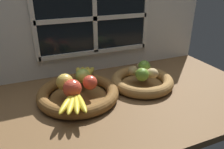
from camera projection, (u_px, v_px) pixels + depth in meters
ground_plane at (114, 94)px, 108.26cm from camera, size 140.00×90.00×3.00cm
back_wall at (94, 23)px, 120.95cm from camera, size 140.00×4.60×55.00cm
fruit_bowl_left at (78, 94)px, 100.10cm from camera, size 37.60×37.60×5.38cm
fruit_bowl_right at (142, 81)px, 111.86cm from camera, size 32.11×32.11×5.38cm
apple_red_front at (72, 88)px, 90.52cm from camera, size 7.89×7.89×7.89cm
apple_red_right at (90, 82)px, 96.99cm from camera, size 6.62×6.62×6.62cm
apple_golden_left at (65, 82)px, 96.16cm from camera, size 7.65×7.65×7.65cm
apple_green_back at (83, 76)px, 102.83cm from camera, size 6.96×6.96×6.96cm
banana_bunch_front at (74, 102)px, 86.03cm from camera, size 11.95×18.49×2.73cm
banana_bunch_back at (84, 74)px, 109.53cm from camera, size 12.65×17.46×3.29cm
potato_small at (152, 73)px, 107.90cm from camera, size 8.18×8.11×5.07cm
potato_oblong at (133, 71)px, 110.82cm from camera, size 8.19×8.34×4.93cm
potato_back at (142, 68)px, 114.36cm from camera, size 5.06×7.66×5.14cm
potato_large at (143, 72)px, 109.76cm from camera, size 7.16×8.96×4.31cm
lime_near at (142, 75)px, 104.79cm from camera, size 6.52×6.52×6.52cm
lime_far at (144, 67)px, 113.96cm from camera, size 6.59×6.59×6.59cm
chili_pepper at (146, 73)px, 111.45cm from camera, size 10.84×5.27×2.26cm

